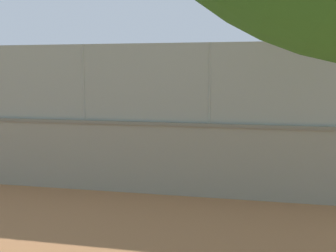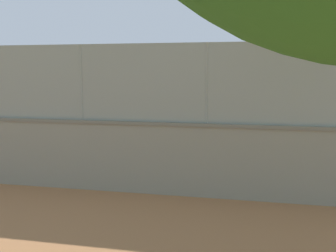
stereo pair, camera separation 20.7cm
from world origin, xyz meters
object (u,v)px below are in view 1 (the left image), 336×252
at_px(player_crossing_court, 231,124).
at_px(sports_ball, 253,129).
at_px(player_at_service_line, 218,137).
at_px(player_near_wall_returning, 232,111).

distance_m(player_crossing_court, sports_ball, 5.40).
relative_size(player_crossing_court, sports_ball, 6.77).
bearing_deg(sports_ball, player_at_service_line, 85.97).
bearing_deg(player_crossing_court, player_at_service_line, 88.97).
relative_size(player_near_wall_returning, sports_ball, 6.60).
bearing_deg(player_at_service_line, sports_ball, -94.03).
distance_m(player_near_wall_returning, player_crossing_court, 6.57).
height_order(player_at_service_line, sports_ball, player_at_service_line).
bearing_deg(player_crossing_court, player_near_wall_returning, -84.12).
relative_size(player_near_wall_returning, player_at_service_line, 1.03).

